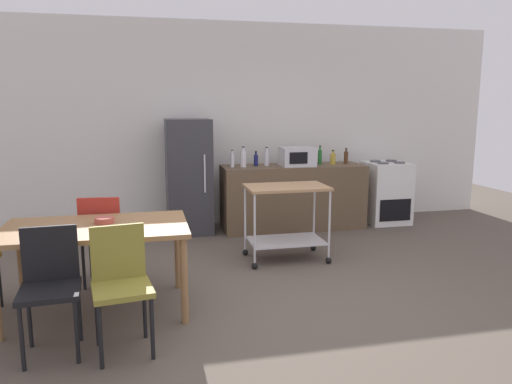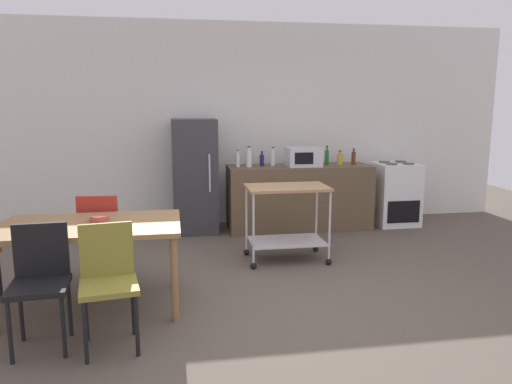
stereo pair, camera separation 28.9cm
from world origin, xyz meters
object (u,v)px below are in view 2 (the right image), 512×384
object	(u,v)px
bottle_sparkling_water	(327,157)
dining_table	(91,233)
bottle_olive_oil	(238,160)
bottle_hot_sauce	(340,159)
kitchen_cart	(287,211)
bottle_wine	(273,158)
refrigerator	(195,176)
bottle_vinegar	(249,158)
bottle_soy_sauce	(262,160)
stove_oven	(395,194)
bottle_sesame_oil	(354,158)
chair_black	(40,277)
chair_olive	(108,277)
microwave	(304,157)
fruit_bowl	(100,218)
chair_red	(101,231)

from	to	relation	value
bottle_sparkling_water	dining_table	bearing A→B (deg)	-139.74
bottle_olive_oil	bottle_hot_sauce	size ratio (longest dim) A/B	1.17
kitchen_cart	bottle_wine	world-z (taller)	bottle_wine
refrigerator	bottle_wine	world-z (taller)	refrigerator
bottle_hot_sauce	bottle_vinegar	bearing A→B (deg)	-179.69
bottle_soy_sauce	stove_oven	bearing A→B (deg)	-0.93
dining_table	bottle_sesame_oil	xyz separation A→B (m)	(3.23, 2.38, 0.32)
stove_oven	kitchen_cart	world-z (taller)	stove_oven
chair_black	refrigerator	bearing A→B (deg)	64.07
kitchen_cart	bottle_sparkling_water	xyz separation A→B (m)	(0.91, 1.41, 0.44)
chair_olive	bottle_olive_oil	distance (m)	3.39
bottle_sparkling_water	chair_olive	bearing A→B (deg)	-130.07
refrigerator	bottle_wine	distance (m)	1.11
chair_olive	bottle_vinegar	bearing A→B (deg)	55.25
chair_olive	kitchen_cart	bearing A→B (deg)	36.32
bottle_vinegar	microwave	bearing A→B (deg)	-4.24
bottle_soy_sauce	bottle_sparkling_water	bearing A→B (deg)	-0.63
bottle_wine	bottle_hot_sauce	world-z (taller)	bottle_wine
dining_table	bottle_sesame_oil	distance (m)	4.02
refrigerator	fruit_bowl	size ratio (longest dim) A/B	9.42
bottle_olive_oil	fruit_bowl	size ratio (longest dim) A/B	1.44
refrigerator	bottle_sparkling_water	size ratio (longest dim) A/B	5.77
chair_black	bottle_olive_oil	bearing A→B (deg)	54.55
kitchen_cart	bottle_vinegar	distance (m)	1.43
chair_black	chair_olive	xyz separation A→B (m)	(0.48, -0.07, 0.00)
dining_table	bottle_hot_sauce	world-z (taller)	bottle_hot_sauce
chair_black	fruit_bowl	distance (m)	0.83
refrigerator	bottle_hot_sauce	size ratio (longest dim) A/B	7.62
bottle_vinegar	bottle_hot_sauce	size ratio (longest dim) A/B	1.38
bottle_sparkling_water	bottle_wine	bearing A→B (deg)	177.94
kitchen_cart	microwave	distance (m)	1.46
bottle_sparkling_water	fruit_bowl	distance (m)	3.64
kitchen_cart	bottle_vinegar	bearing A→B (deg)	99.28
kitchen_cart	bottle_sesame_oil	world-z (taller)	bottle_sesame_oil
chair_olive	kitchen_cart	size ratio (longest dim) A/B	0.98
bottle_sparkling_water	microwave	bearing A→B (deg)	-161.81
stove_oven	bottle_olive_oil	xyz separation A→B (m)	(-2.32, -0.03, 0.55)
chair_red	bottle_vinegar	distance (m)	2.48
chair_olive	stove_oven	bearing A→B (deg)	31.61
bottle_olive_oil	bottle_sesame_oil	xyz separation A→B (m)	(1.66, 0.02, -0.00)
bottle_vinegar	bottle_hot_sauce	distance (m)	1.30
bottle_hot_sauce	bottle_wine	bearing A→B (deg)	174.72
kitchen_cart	bottle_olive_oil	size ratio (longest dim) A/B	3.84
bottle_hot_sauce	chair_black	bearing A→B (deg)	-137.66
dining_table	bottle_wine	size ratio (longest dim) A/B	5.80
chair_olive	bottle_soy_sauce	distance (m)	3.59
stove_oven	microwave	xyz separation A→B (m)	(-1.42, -0.10, 0.58)
bottle_soy_sauce	bottle_wine	size ratio (longest dim) A/B	0.80
bottle_sparkling_water	bottle_hot_sauce	xyz separation A→B (m)	(0.17, -0.06, -0.03)
kitchen_cart	bottle_wine	bearing A→B (deg)	84.72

